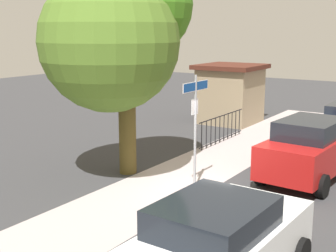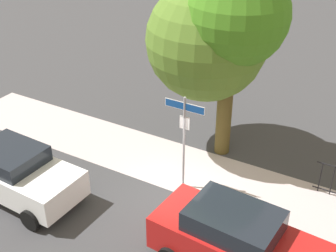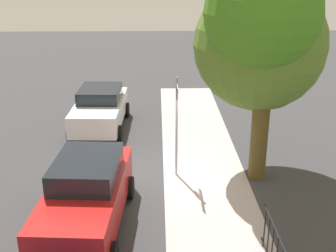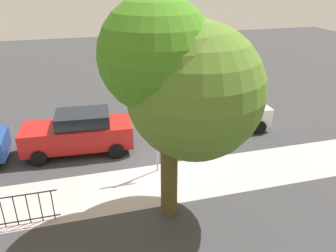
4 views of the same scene
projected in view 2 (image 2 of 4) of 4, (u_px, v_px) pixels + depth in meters
The scene contains 6 objects.
ground_plane at pixel (179, 194), 14.15m from camera, with size 60.00×60.00×0.00m, color #38383A.
sidewalk_strip at pixel (255, 191), 14.26m from camera, with size 24.00×2.60×0.00m, color #B1A3A4.
street_sign at pixel (184, 127), 13.39m from camera, with size 1.29×0.07×3.17m.
shade_tree at pixel (217, 33), 14.19m from camera, with size 4.63×3.96×6.65m.
car_white at pixel (17, 172), 13.71m from camera, with size 4.13×2.13×1.63m.
car_red at pixel (240, 243), 11.04m from camera, with size 4.61×2.19×1.80m.
Camera 2 is at (5.26, -9.88, 8.92)m, focal length 48.56 mm.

